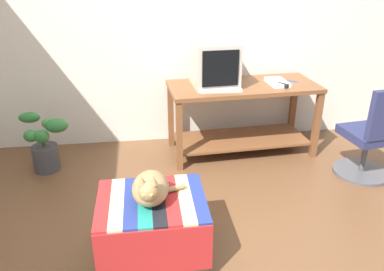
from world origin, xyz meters
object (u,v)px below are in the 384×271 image
(cat, at_px, (151,188))
(ottoman_with_blanket, at_px, (153,226))
(book, at_px, (277,82))
(stapler, at_px, (283,85))
(potted_plant, at_px, (45,145))
(desk, at_px, (242,106))
(keyboard, at_px, (220,89))
(office_chair, at_px, (372,139))
(tv_monitor, at_px, (214,64))

(cat, bearing_deg, ottoman_with_blanket, 93.70)
(book, height_order, stapler, stapler)
(potted_plant, bearing_deg, cat, -54.18)
(desk, bearing_deg, keyboard, -152.82)
(keyboard, bearing_deg, potted_plant, -177.96)
(ottoman_with_blanket, distance_m, cat, 0.32)
(desk, xyz_separation_m, book, (0.34, -0.03, 0.25))
(cat, height_order, office_chair, office_chair)
(tv_monitor, distance_m, potted_plant, 1.79)
(book, height_order, cat, book)
(stapler, bearing_deg, cat, -173.45)
(potted_plant, height_order, stapler, stapler)
(keyboard, bearing_deg, office_chair, -19.67)
(desk, xyz_separation_m, ottoman_with_blanket, (-0.98, -1.46, -0.28))
(cat, bearing_deg, potted_plant, 132.73)
(potted_plant, height_order, office_chair, office_chair)
(ottoman_with_blanket, height_order, stapler, stapler)
(potted_plant, bearing_deg, ottoman_with_blanket, -53.64)
(office_chair, bearing_deg, stapler, -45.72)
(ottoman_with_blanket, relative_size, potted_plant, 1.27)
(keyboard, height_order, stapler, stapler)
(desk, distance_m, stapler, 0.46)
(book, xyz_separation_m, ottoman_with_blanket, (-1.32, -1.43, -0.53))
(tv_monitor, height_order, keyboard, tv_monitor)
(keyboard, height_order, ottoman_with_blanket, keyboard)
(desk, xyz_separation_m, stapler, (0.36, -0.14, 0.25))
(cat, bearing_deg, tv_monitor, 72.43)
(ottoman_with_blanket, bearing_deg, stapler, 44.70)
(desk, relative_size, stapler, 13.76)
(book, bearing_deg, cat, -134.92)
(ottoman_with_blanket, distance_m, potted_plant, 1.62)
(keyboard, bearing_deg, ottoman_with_blanket, -116.58)
(book, bearing_deg, office_chair, -45.87)
(keyboard, relative_size, office_chair, 0.45)
(book, bearing_deg, potted_plant, -179.51)
(ottoman_with_blanket, relative_size, stapler, 6.48)
(potted_plant, distance_m, stapler, 2.35)
(potted_plant, bearing_deg, book, 3.28)
(book, xyz_separation_m, stapler, (0.02, -0.11, 0.00))
(keyboard, distance_m, potted_plant, 1.74)
(potted_plant, bearing_deg, office_chair, -9.99)
(stapler, bearing_deg, tv_monitor, 127.24)
(desk, height_order, tv_monitor, tv_monitor)
(tv_monitor, bearing_deg, potted_plant, -177.33)
(book, distance_m, ottoman_with_blanket, 2.02)
(cat, xyz_separation_m, office_chair, (2.02, 0.80, -0.15))
(cat, relative_size, office_chair, 0.42)
(keyboard, xyz_separation_m, office_chair, (1.31, -0.52, -0.36))
(tv_monitor, relative_size, cat, 1.28)
(ottoman_with_blanket, distance_m, stapler, 1.95)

